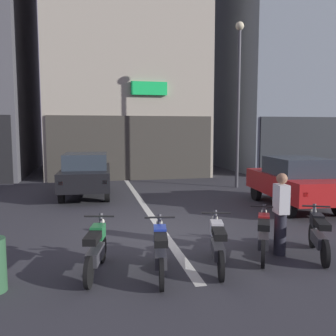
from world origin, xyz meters
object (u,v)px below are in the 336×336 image
(motorcycle_black_row_rightmost, at_px, (319,234))
(motorcycle_green_row_leftmost, at_px, (96,248))
(car_black_crossing_near, at_px, (86,173))
(motorcycle_red_row_right_mid, at_px, (263,235))
(car_red_parked_kerbside, at_px, (295,181))
(person_by_motorcycles, at_px, (281,213))
(street_lamp, at_px, (238,89))
(motorcycle_white_row_centre, at_px, (218,244))
(motorcycle_blue_row_left_mid, at_px, (160,250))

(motorcycle_black_row_rightmost, bearing_deg, motorcycle_green_row_leftmost, 179.42)
(car_black_crossing_near, bearing_deg, motorcycle_red_row_right_mid, -65.12)
(car_black_crossing_near, distance_m, car_red_parked_kerbside, 7.50)
(motorcycle_green_row_leftmost, relative_size, motorcycle_black_row_rightmost, 1.05)
(person_by_motorcycles, bearing_deg, car_red_parked_kerbside, 55.55)
(street_lamp, distance_m, motorcycle_green_row_leftmost, 11.17)
(motorcycle_white_row_centre, bearing_deg, car_black_crossing_near, 106.95)
(car_red_parked_kerbside, relative_size, motorcycle_white_row_centre, 2.58)
(car_black_crossing_near, bearing_deg, motorcycle_green_row_leftmost, -88.27)
(person_by_motorcycles, bearing_deg, motorcycle_red_row_right_mid, -171.91)
(person_by_motorcycles, bearing_deg, motorcycle_green_row_leftmost, -176.59)
(street_lamp, bearing_deg, motorcycle_white_row_centre, -114.84)
(car_black_crossing_near, xyz_separation_m, motorcycle_black_row_rightmost, (4.59, -7.76, -0.43))
(street_lamp, relative_size, motorcycle_white_row_centre, 4.29)
(motorcycle_blue_row_left_mid, xyz_separation_m, motorcycle_white_row_centre, (1.09, 0.13, 0.00))
(street_lamp, height_order, motorcycle_green_row_leftmost, street_lamp)
(motorcycle_red_row_right_mid, bearing_deg, person_by_motorcycles, 8.09)
(car_red_parked_kerbside, height_order, person_by_motorcycles, person_by_motorcycles)
(street_lamp, height_order, motorcycle_black_row_rightmost, street_lamp)
(motorcycle_green_row_leftmost, bearing_deg, motorcycle_red_row_right_mid, 2.85)
(car_black_crossing_near, relative_size, motorcycle_white_row_centre, 2.55)
(motorcycle_white_row_centre, bearing_deg, car_red_parked_kerbside, 46.19)
(motorcycle_green_row_leftmost, xyz_separation_m, person_by_motorcycles, (3.66, 0.22, 0.40))
(motorcycle_red_row_right_mid, bearing_deg, motorcycle_green_row_leftmost, -177.15)
(car_red_parked_kerbside, height_order, motorcycle_blue_row_left_mid, car_red_parked_kerbside)
(motorcycle_black_row_rightmost, bearing_deg, motorcycle_red_row_right_mid, 169.26)
(car_red_parked_kerbside, relative_size, motorcycle_blue_row_left_mid, 2.55)
(motorcycle_black_row_rightmost, bearing_deg, car_red_parked_kerbside, 64.36)
(motorcycle_red_row_right_mid, height_order, person_by_motorcycles, person_by_motorcycles)
(person_by_motorcycles, bearing_deg, motorcycle_black_row_rightmost, -20.70)
(motorcycle_white_row_centre, relative_size, motorcycle_red_row_right_mid, 1.08)
(street_lamp, relative_size, motorcycle_green_row_leftmost, 4.28)
(motorcycle_white_row_centre, bearing_deg, motorcycle_black_row_rightmost, 4.00)
(motorcycle_red_row_right_mid, bearing_deg, motorcycle_black_row_rightmost, -10.74)
(car_red_parked_kerbside, bearing_deg, motorcycle_blue_row_left_mid, -139.57)
(motorcycle_green_row_leftmost, xyz_separation_m, motorcycle_black_row_rightmost, (4.36, -0.04, 0.00))
(car_black_crossing_near, xyz_separation_m, motorcycle_green_row_leftmost, (0.23, -7.72, -0.43))
(car_red_parked_kerbside, distance_m, motorcycle_red_row_right_mid, 5.12)
(motorcycle_blue_row_left_mid, bearing_deg, person_by_motorcycles, 11.86)
(car_black_crossing_near, bearing_deg, person_by_motorcycles, -62.54)
(motorcycle_black_row_rightmost, bearing_deg, car_black_crossing_near, 120.61)
(car_black_crossing_near, xyz_separation_m, person_by_motorcycles, (3.90, -7.50, -0.03))
(street_lamp, distance_m, motorcycle_blue_row_left_mid, 10.87)
(motorcycle_white_row_centre, height_order, person_by_motorcycles, person_by_motorcycles)
(car_red_parked_kerbside, bearing_deg, motorcycle_green_row_leftmost, -146.71)
(motorcycle_blue_row_left_mid, height_order, motorcycle_black_row_rightmost, same)
(motorcycle_green_row_leftmost, relative_size, motorcycle_red_row_right_mid, 1.08)
(car_red_parked_kerbside, distance_m, motorcycle_blue_row_left_mid, 6.98)
(motorcycle_green_row_leftmost, relative_size, person_by_motorcycles, 0.98)
(car_black_crossing_near, distance_m, motorcycle_white_row_centre, 8.29)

